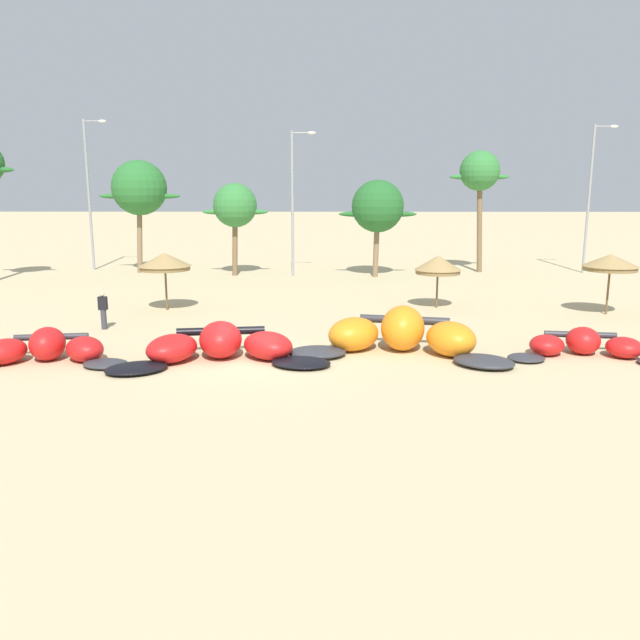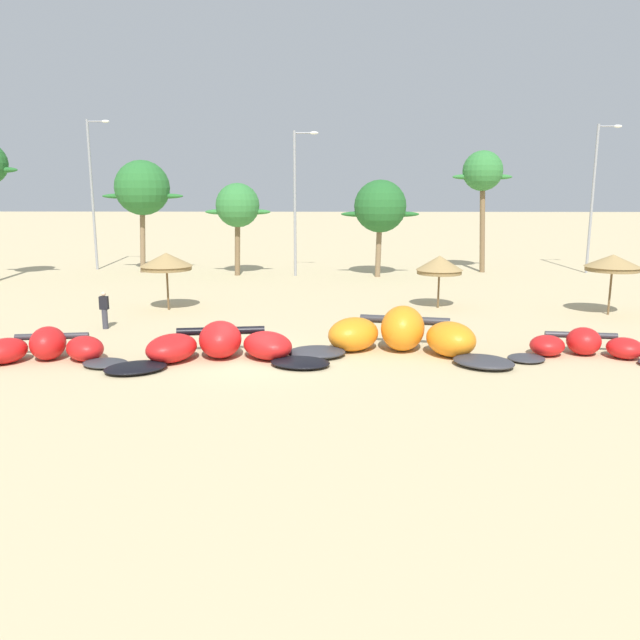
# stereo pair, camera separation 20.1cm
# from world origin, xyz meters

# --- Properties ---
(ground_plane) EXTENTS (260.00, 260.00, 0.00)m
(ground_plane) POSITION_xyz_m (0.00, 0.00, 0.00)
(ground_plane) COLOR #C6B284
(kite_left) EXTENTS (6.19, 3.29, 1.17)m
(kite_left) POSITION_xyz_m (-7.09, -0.48, 0.45)
(kite_left) COLOR #333338
(kite_left) RESTS_ON ground
(kite_left_of_center) EXTENTS (7.84, 4.14, 1.30)m
(kite_left_of_center) POSITION_xyz_m (-1.05, -0.14, 0.50)
(kite_left_of_center) COLOR black
(kite_left_of_center) RESTS_ON ground
(kite_center) EXTENTS (8.17, 4.64, 1.67)m
(kite_center) POSITION_xyz_m (5.42, 0.93, 0.64)
(kite_center) COLOR #333338
(kite_center) RESTS_ON ground
(kite_right_of_center) EXTENTS (5.94, 3.06, 1.00)m
(kite_right_of_center) POSITION_xyz_m (11.98, 0.52, 0.38)
(kite_right_of_center) COLOR #333338
(kite_right_of_center) RESTS_ON ground
(beach_umbrella_near_van) EXTENTS (2.54, 2.54, 2.82)m
(beach_umbrella_near_van) POSITION_xyz_m (-5.21, 9.10, 2.40)
(beach_umbrella_near_van) COLOR brown
(beach_umbrella_near_van) RESTS_ON ground
(beach_umbrella_middle) EXTENTS (2.32, 2.32, 2.63)m
(beach_umbrella_middle) POSITION_xyz_m (8.22, 9.85, 2.18)
(beach_umbrella_middle) COLOR brown
(beach_umbrella_middle) RESTS_ON ground
(beach_umbrella_near_palms) EXTENTS (2.55, 2.55, 2.87)m
(beach_umbrella_near_palms) POSITION_xyz_m (16.04, 8.25, 2.49)
(beach_umbrella_near_palms) COLOR brown
(beach_umbrella_near_palms) RESTS_ON ground
(person_near_kites) EXTENTS (0.36, 0.24, 1.62)m
(person_near_kites) POSITION_xyz_m (-6.84, 4.77, 0.82)
(person_near_kites) COLOR #383842
(person_near_kites) RESTS_ON ground
(palm_left) EXTENTS (5.65, 3.76, 7.76)m
(palm_left) POSITION_xyz_m (-10.25, 23.01, 5.82)
(palm_left) COLOR #7F6647
(palm_left) RESTS_ON ground
(palm_left_of_gap) EXTENTS (4.41, 2.94, 6.21)m
(palm_left_of_gap) POSITION_xyz_m (-3.46, 21.57, 4.67)
(palm_left_of_gap) COLOR brown
(palm_left_of_gap) RESTS_ON ground
(palm_center_left) EXTENTS (5.18, 3.45, 6.42)m
(palm_center_left) POSITION_xyz_m (6.06, 21.04, 4.65)
(palm_center_left) COLOR #7F6647
(palm_center_left) RESTS_ON ground
(palm_center_right) EXTENTS (4.12, 2.75, 8.40)m
(palm_center_right) POSITION_xyz_m (13.24, 23.50, 6.87)
(palm_center_right) COLOR brown
(palm_center_right) RESTS_ON ground
(lamppost_west) EXTENTS (1.68, 0.24, 10.57)m
(lamppost_west) POSITION_xyz_m (-14.21, 24.52, 5.82)
(lamppost_west) COLOR gray
(lamppost_west) RESTS_ON ground
(lamppost_west_center) EXTENTS (1.66, 0.24, 9.53)m
(lamppost_west_center) POSITION_xyz_m (0.52, 21.38, 5.29)
(lamppost_west_center) COLOR gray
(lamppost_west_center) RESTS_ON ground
(lamppost_east_center) EXTENTS (1.66, 0.24, 10.08)m
(lamppost_east_center) POSITION_xyz_m (20.90, 23.21, 5.57)
(lamppost_east_center) COLOR gray
(lamppost_east_center) RESTS_ON ground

